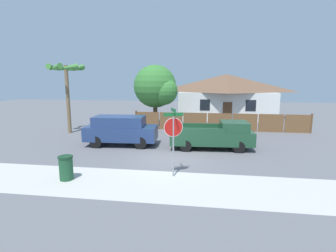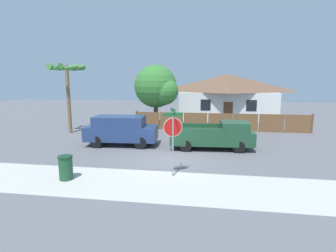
# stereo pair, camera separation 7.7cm
# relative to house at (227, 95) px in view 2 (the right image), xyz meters

# --- Properties ---
(ground_plane) EXTENTS (80.00, 80.00, 0.00)m
(ground_plane) POSITION_rel_house_xyz_m (-4.00, -16.38, -2.50)
(ground_plane) COLOR slate
(sidewalk_strip) EXTENTS (36.00, 3.20, 0.01)m
(sidewalk_strip) POSITION_rel_house_xyz_m (-4.00, -19.98, -2.50)
(sidewalk_strip) COLOR beige
(sidewalk_strip) RESTS_ON ground
(wooden_fence) EXTENTS (14.37, 0.12, 1.56)m
(wooden_fence) POSITION_rel_house_xyz_m (-0.97, -7.88, -1.77)
(wooden_fence) COLOR brown
(wooden_fence) RESTS_ON ground
(house) EXTENTS (10.79, 6.32, 4.83)m
(house) POSITION_rel_house_xyz_m (0.00, 0.00, 0.00)
(house) COLOR white
(house) RESTS_ON ground
(oak_tree) EXTENTS (4.03, 3.84, 5.53)m
(oak_tree) POSITION_rel_house_xyz_m (-6.54, -6.35, 1.01)
(oak_tree) COLOR brown
(oak_tree) RESTS_ON ground
(palm_tree) EXTENTS (2.66, 2.86, 5.38)m
(palm_tree) POSITION_rel_house_xyz_m (-12.84, -10.53, 2.11)
(palm_tree) COLOR brown
(palm_tree) RESTS_ON ground
(red_suv) EXTENTS (4.61, 2.13, 1.88)m
(red_suv) POSITION_rel_house_xyz_m (-7.46, -13.88, -1.48)
(red_suv) COLOR navy
(red_suv) RESTS_ON ground
(orange_pickup) EXTENTS (5.04, 2.20, 1.69)m
(orange_pickup) POSITION_rel_house_xyz_m (-1.55, -13.86, -1.67)
(orange_pickup) COLOR #1E472D
(orange_pickup) RESTS_ON ground
(stop_sign) EXTENTS (0.80, 0.72, 2.97)m
(stop_sign) POSITION_rel_house_xyz_m (-3.43, -18.93, -0.51)
(stop_sign) COLOR gray
(stop_sign) RESTS_ON ground
(trash_bin) EXTENTS (0.60, 0.60, 1.03)m
(trash_bin) POSITION_rel_house_xyz_m (-7.82, -19.97, -1.98)
(trash_bin) COLOR #1E4C2D
(trash_bin) RESTS_ON ground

